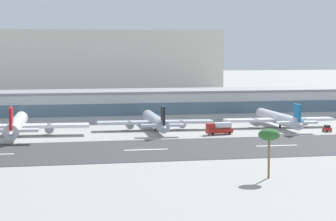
{
  "coord_description": "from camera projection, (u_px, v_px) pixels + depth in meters",
  "views": [
    {
      "loc": [
        -32.14,
        -184.21,
        26.71
      ],
      "look_at": [
        16.58,
        38.0,
        6.92
      ],
      "focal_mm": 74.15,
      "sensor_mm": 36.0,
      "label": 1
    }
  ],
  "objects": [
    {
      "name": "ground_plane",
      "position": [
        138.0,
        149.0,
        188.43
      ],
      "size": [
        1400.0,
        1400.0,
        0.0
      ],
      "primitive_type": "plane",
      "color": "#9E9E99"
    },
    {
      "name": "runway_strip",
      "position": [
        140.0,
        150.0,
        185.85
      ],
      "size": [
        800.0,
        40.63,
        0.08
      ],
      "primitive_type": "cube",
      "color": "#38383A",
      "rests_on": "ground_plane"
    },
    {
      "name": "runway_centreline_dash_4",
      "position": [
        146.0,
        150.0,
        186.19
      ],
      "size": [
        12.0,
        1.2,
        0.01
      ],
      "primitive_type": "cube",
      "color": "white",
      "rests_on": "runway_strip"
    },
    {
      "name": "runway_centreline_dash_5",
      "position": [
        277.0,
        146.0,
        194.15
      ],
      "size": [
        12.0,
        1.2,
        0.01
      ],
      "primitive_type": "cube",
      "color": "white",
      "rests_on": "runway_strip"
    },
    {
      "name": "terminal_building",
      "position": [
        137.0,
        104.0,
        273.52
      ],
      "size": [
        206.04,
        25.82,
        11.09
      ],
      "color": "#B7BABC",
      "rests_on": "ground_plane"
    },
    {
      "name": "distant_hotel_block",
      "position": [
        93.0,
        63.0,
        404.56
      ],
      "size": [
        146.26,
        39.65,
        38.26
      ],
      "primitive_type": "cube",
      "color": "beige",
      "rests_on": "ground_plane"
    },
    {
      "name": "airliner_red_tail_gate_0",
      "position": [
        16.0,
        125.0,
        216.13
      ],
      "size": [
        45.69,
        50.26,
        10.49
      ],
      "rotation": [
        0.0,
        0.0,
        1.5
      ],
      "color": "white",
      "rests_on": "ground_plane"
    },
    {
      "name": "airliner_black_tail_gate_1",
      "position": [
        156.0,
        121.0,
        231.48
      ],
      "size": [
        39.17,
        45.11,
        9.41
      ],
      "rotation": [
        0.0,
        0.0,
        1.51
      ],
      "color": "silver",
      "rests_on": "ground_plane"
    },
    {
      "name": "airliner_blue_tail_gate_2",
      "position": [
        280.0,
        119.0,
        239.71
      ],
      "size": [
        38.86,
        45.3,
        9.45
      ],
      "rotation": [
        0.0,
        0.0,
        1.53
      ],
      "color": "silver",
      "rests_on": "ground_plane"
    },
    {
      "name": "service_baggage_tug_0",
      "position": [
        327.0,
        129.0,
        227.87
      ],
      "size": [
        2.32,
        3.42,
        2.2
      ],
      "rotation": [
        0.0,
        0.0,
        1.74
      ],
      "color": "#B2231E",
      "rests_on": "ground_plane"
    },
    {
      "name": "service_fuel_truck_1",
      "position": [
        219.0,
        128.0,
        220.18
      ],
      "size": [
        8.82,
        4.03,
        3.95
      ],
      "rotation": [
        0.0,
        0.0,
        3.32
      ],
      "color": "#B2231E",
      "rests_on": "ground_plane"
    },
    {
      "name": "palm_tree_0",
      "position": [
        269.0,
        135.0,
        144.48
      ],
      "size": [
        4.51,
        4.51,
        10.41
      ],
      "color": "brown",
      "rests_on": "ground_plane"
    }
  ]
}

